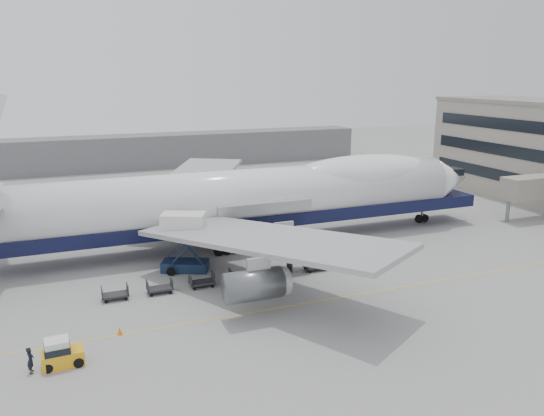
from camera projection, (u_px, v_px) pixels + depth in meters
name	position (u px, v px, depth m)	size (l,w,h in m)	color
ground	(287.00, 278.00, 52.06)	(260.00, 260.00, 0.00)	gray
apron_line	(314.00, 302.00, 46.65)	(60.00, 0.15, 0.01)	gold
hangar	(111.00, 153.00, 110.72)	(110.00, 8.00, 7.00)	slate
airliner	(252.00, 197.00, 61.73)	(67.00, 55.30, 19.98)	white
catering_truck	(184.00, 238.00, 53.40)	(5.14, 4.42, 6.02)	#182949
baggage_tug	(61.00, 354.00, 36.28)	(2.80, 1.59, 2.01)	gold
ground_worker	(30.00, 360.00, 35.42)	(0.68, 0.44, 1.85)	black
traffic_cone	(120.00, 331.00, 40.79)	(0.41, 0.41, 0.60)	orange
dolly_0	(115.00, 294.00, 47.07)	(2.30, 1.35, 1.30)	#2D2D30
dolly_1	(160.00, 288.00, 48.48)	(2.30, 1.35, 1.30)	#2D2D30
dolly_2	(202.00, 282.00, 49.90)	(2.30, 1.35, 1.30)	#2D2D30
dolly_3	(242.00, 276.00, 51.31)	(2.30, 1.35, 1.30)	#2D2D30
dolly_4	(279.00, 270.00, 52.72)	(2.30, 1.35, 1.30)	#2D2D30
dolly_5	(315.00, 265.00, 54.13)	(2.30, 1.35, 1.30)	#2D2D30
dolly_6	(349.00, 260.00, 55.55)	(2.30, 1.35, 1.30)	#2D2D30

